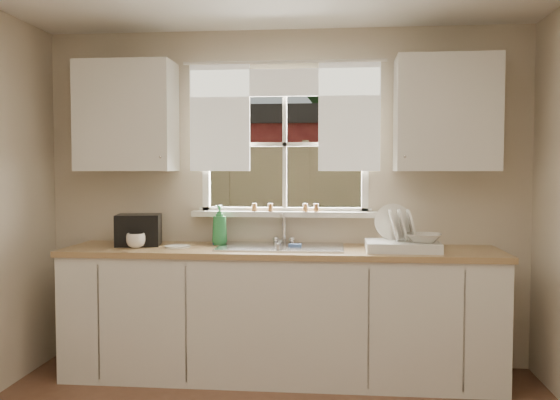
# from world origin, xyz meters

# --- Properties ---
(room_walls) EXTENTS (3.62, 4.02, 2.50)m
(room_walls) POSITION_xyz_m (0.00, -0.07, 1.24)
(room_walls) COLOR beige
(room_walls) RESTS_ON ground
(window) EXTENTS (1.38, 0.16, 1.06)m
(window) POSITION_xyz_m (0.00, 2.00, 1.49)
(window) COLOR white
(window) RESTS_ON room_walls
(curtains) EXTENTS (1.50, 0.03, 0.81)m
(curtains) POSITION_xyz_m (0.00, 1.95, 1.93)
(curtains) COLOR white
(curtains) RESTS_ON room_walls
(base_cabinets) EXTENTS (3.00, 0.62, 0.87)m
(base_cabinets) POSITION_xyz_m (0.00, 1.68, 0.43)
(base_cabinets) COLOR silver
(base_cabinets) RESTS_ON ground
(countertop) EXTENTS (3.04, 0.65, 0.04)m
(countertop) POSITION_xyz_m (0.00, 1.68, 0.89)
(countertop) COLOR #A68253
(countertop) RESTS_ON base_cabinets
(upper_cabinet_left) EXTENTS (0.70, 0.33, 0.80)m
(upper_cabinet_left) POSITION_xyz_m (-1.15, 1.82, 1.85)
(upper_cabinet_left) COLOR silver
(upper_cabinet_left) RESTS_ON room_walls
(upper_cabinet_right) EXTENTS (0.70, 0.33, 0.80)m
(upper_cabinet_right) POSITION_xyz_m (1.15, 1.82, 1.85)
(upper_cabinet_right) COLOR silver
(upper_cabinet_right) RESTS_ON room_walls
(wall_outlet) EXTENTS (0.08, 0.01, 0.12)m
(wall_outlet) POSITION_xyz_m (0.88, 1.99, 1.08)
(wall_outlet) COLOR beige
(wall_outlet) RESTS_ON room_walls
(sill_jars) EXTENTS (0.50, 0.04, 0.06)m
(sill_jars) POSITION_xyz_m (0.02, 1.94, 1.18)
(sill_jars) COLOR brown
(sill_jars) RESTS_ON window
(backyard) EXTENTS (20.00, 10.00, 6.13)m
(backyard) POSITION_xyz_m (0.58, 8.42, 3.46)
(backyard) COLOR #335421
(backyard) RESTS_ON ground
(sink) EXTENTS (0.88, 0.52, 0.40)m
(sink) POSITION_xyz_m (0.00, 1.71, 0.84)
(sink) COLOR #B7B7BC
(sink) RESTS_ON countertop
(dish_rack) EXTENTS (0.49, 0.37, 0.31)m
(dish_rack) POSITION_xyz_m (0.83, 1.64, 0.97)
(dish_rack) COLOR silver
(dish_rack) RESTS_ON countertop
(bowl) EXTENTS (0.27, 0.27, 0.06)m
(bowl) POSITION_xyz_m (0.97, 1.58, 1.00)
(bowl) COLOR beige
(bowl) RESTS_ON dish_rack
(soap_bottle_a) EXTENTS (0.14, 0.14, 0.29)m
(soap_bottle_a) POSITION_xyz_m (-0.46, 1.82, 1.06)
(soap_bottle_a) COLOR #2B8442
(soap_bottle_a) RESTS_ON countertop
(soap_bottle_b) EXTENTS (0.10, 0.10, 0.18)m
(soap_bottle_b) POSITION_xyz_m (-0.48, 1.85, 1.00)
(soap_bottle_b) COLOR blue
(soap_bottle_b) RESTS_ON countertop
(soap_bottle_c) EXTENTS (0.13, 0.13, 0.15)m
(soap_bottle_c) POSITION_xyz_m (-1.07, 1.88, 0.99)
(soap_bottle_c) COLOR beige
(soap_bottle_c) RESTS_ON countertop
(saucer) EXTENTS (0.18, 0.18, 0.01)m
(saucer) POSITION_xyz_m (-0.73, 1.65, 0.92)
(saucer) COLOR white
(saucer) RESTS_ON countertop
(cup) EXTENTS (0.16, 0.16, 0.10)m
(cup) POSITION_xyz_m (-1.01, 1.59, 0.96)
(cup) COLOR white
(cup) RESTS_ON countertop
(black_appliance) EXTENTS (0.35, 0.32, 0.23)m
(black_appliance) POSITION_xyz_m (-1.04, 1.75, 1.02)
(black_appliance) COLOR black
(black_appliance) RESTS_ON countertop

